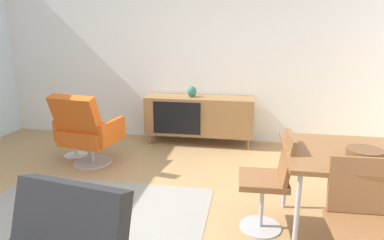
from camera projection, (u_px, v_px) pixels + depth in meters
The scene contains 11 objects.
ground_plane at pixel (151, 226), 2.89m from camera, with size 8.32×8.32×0.00m, color tan.
wall_back at pixel (198, 49), 5.00m from camera, with size 6.80×0.12×2.80m, color white.
sideboard at pixel (199, 115), 4.95m from camera, with size 1.60×0.45×0.72m.
vase_cobalt at pixel (192, 91), 4.88m from camera, with size 0.14×0.14×0.16m.
wooden_bowl_on_table at pixel (364, 153), 2.47m from camera, with size 0.26×0.26×0.06m, color brown.
dining_chair_near_window at pixel (271, 178), 2.75m from camera, with size 0.44×0.41×0.86m.
dining_chair_front_left at pixel (360, 221), 2.13m from camera, with size 0.41×0.44×0.86m.
lounge_chair_red at pixel (87, 130), 4.12m from camera, with size 0.79×0.75×0.95m.
side_table_round at pixel (74, 133), 4.50m from camera, with size 0.44×0.44×0.52m.
fruit_bowl at pixel (72, 116), 4.44m from camera, with size 0.20×0.20×0.11m.
area_rug at pixel (81, 223), 2.94m from camera, with size 2.20×1.70×0.01m, color gray.
Camera 1 is at (0.80, -2.45, 1.65)m, focal length 30.83 mm.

